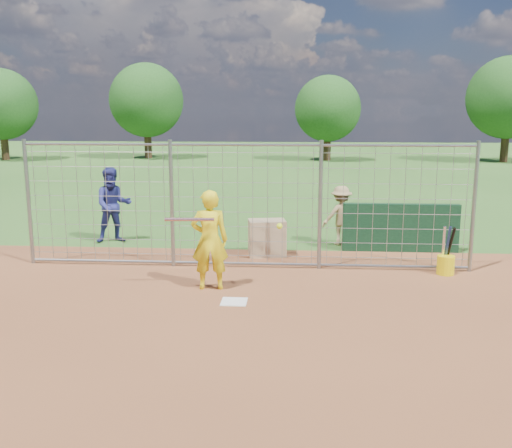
# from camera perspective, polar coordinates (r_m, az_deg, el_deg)

# --- Properties ---
(ground) EXTENTS (100.00, 100.00, 0.00)m
(ground) POSITION_cam_1_polar(r_m,az_deg,el_deg) (9.85, -2.08, -7.46)
(ground) COLOR #2D591E
(ground) RESTS_ON ground
(infield_dirt) EXTENTS (18.00, 18.00, 0.00)m
(infield_dirt) POSITION_cam_1_polar(r_m,az_deg,el_deg) (7.10, -4.72, -15.18)
(infield_dirt) COLOR brown
(infield_dirt) RESTS_ON ground
(home_plate) EXTENTS (0.43, 0.43, 0.02)m
(home_plate) POSITION_cam_1_polar(r_m,az_deg,el_deg) (9.66, -2.21, -7.78)
(home_plate) COLOR silver
(home_plate) RESTS_ON ground
(dugout_wall) EXTENTS (2.60, 0.20, 1.10)m
(dugout_wall) POSITION_cam_1_polar(r_m,az_deg,el_deg) (13.36, 14.24, -0.37)
(dugout_wall) COLOR #11381E
(dugout_wall) RESTS_ON ground
(batter) EXTENTS (0.71, 0.52, 1.81)m
(batter) POSITION_cam_1_polar(r_m,az_deg,el_deg) (10.18, -4.66, -1.60)
(batter) COLOR yellow
(batter) RESTS_ON ground
(bystander_a) EXTENTS (1.08, 0.97, 1.83)m
(bystander_a) POSITION_cam_1_polar(r_m,az_deg,el_deg) (14.26, -14.09, 1.85)
(bystander_a) COLOR navy
(bystander_a) RESTS_ON ground
(bystander_c) EXTENTS (1.05, 0.83, 1.42)m
(bystander_c) POSITION_cam_1_polar(r_m,az_deg,el_deg) (13.72, 8.49, 0.84)
(bystander_c) COLOR #998053
(bystander_c) RESTS_ON ground
(equipment_bin) EXTENTS (0.88, 0.68, 0.80)m
(equipment_bin) POSITION_cam_1_polar(r_m,az_deg,el_deg) (12.61, 1.11, -1.40)
(equipment_bin) COLOR tan
(equipment_bin) RESTS_ON ground
(equipment_in_play) EXTENTS (2.04, 0.12, 0.18)m
(equipment_in_play) POSITION_cam_1_polar(r_m,az_deg,el_deg) (9.87, -4.51, 0.30)
(equipment_in_play) COLOR silver
(equipment_in_play) RESTS_ON ground
(bucket_with_bats) EXTENTS (0.34, 0.39, 0.97)m
(bucket_with_bats) POSITION_cam_1_polar(r_m,az_deg,el_deg) (11.79, 18.45, -3.65)
(bucket_with_bats) COLOR yellow
(bucket_with_bats) RESTS_ON ground
(backstop_fence) EXTENTS (9.08, 0.08, 2.60)m
(backstop_fence) POSITION_cam_1_polar(r_m,az_deg,el_deg) (11.48, -1.08, 1.72)
(backstop_fence) COLOR gray
(backstop_fence) RESTS_ON ground
(tree_line) EXTENTS (44.66, 6.72, 6.48)m
(tree_line) POSITION_cam_1_polar(r_m,az_deg,el_deg) (37.47, 7.40, 12.00)
(tree_line) COLOR #3F2B19
(tree_line) RESTS_ON ground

